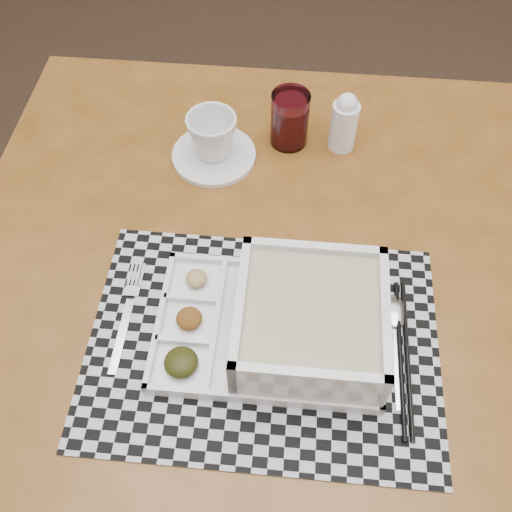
{
  "coord_description": "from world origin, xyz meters",
  "views": [
    {
      "loc": [
        0.28,
        -0.51,
        1.47
      ],
      "look_at": [
        0.25,
        -0.03,
        0.77
      ],
      "focal_mm": 40.0,
      "sensor_mm": 36.0,
      "label": 1
    }
  ],
  "objects_px": {
    "dining_table": "(261,292)",
    "cup": "(212,136)",
    "juice_glass": "(290,121)",
    "serving_tray": "(299,324)",
    "creamer_bottle": "(344,122)"
  },
  "relations": [
    {
      "from": "dining_table",
      "to": "creamer_bottle",
      "type": "relative_size",
      "value": 8.79
    },
    {
      "from": "cup",
      "to": "creamer_bottle",
      "type": "bearing_deg",
      "value": 20.74
    },
    {
      "from": "cup",
      "to": "juice_glass",
      "type": "xyz_separation_m",
      "value": [
        0.13,
        0.05,
        -0.0
      ]
    },
    {
      "from": "serving_tray",
      "to": "creamer_bottle",
      "type": "xyz_separation_m",
      "value": [
        0.07,
        0.4,
        0.01
      ]
    },
    {
      "from": "serving_tray",
      "to": "creamer_bottle",
      "type": "relative_size",
      "value": 2.86
    },
    {
      "from": "dining_table",
      "to": "cup",
      "type": "bearing_deg",
      "value": 112.8
    },
    {
      "from": "serving_tray",
      "to": "cup",
      "type": "bearing_deg",
      "value": 113.66
    },
    {
      "from": "dining_table",
      "to": "creamer_bottle",
      "type": "bearing_deg",
      "value": 64.62
    },
    {
      "from": "cup",
      "to": "juice_glass",
      "type": "relative_size",
      "value": 0.85
    },
    {
      "from": "juice_glass",
      "to": "creamer_bottle",
      "type": "distance_m",
      "value": 0.1
    },
    {
      "from": "cup",
      "to": "serving_tray",
      "type": "bearing_deg",
      "value": -56.41
    },
    {
      "from": "serving_tray",
      "to": "juice_glass",
      "type": "bearing_deg",
      "value": 93.14
    },
    {
      "from": "serving_tray",
      "to": "cup",
      "type": "distance_m",
      "value": 0.38
    },
    {
      "from": "dining_table",
      "to": "juice_glass",
      "type": "relative_size",
      "value": 9.77
    },
    {
      "from": "juice_glass",
      "to": "creamer_bottle",
      "type": "bearing_deg",
      "value": -4.15
    }
  ]
}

